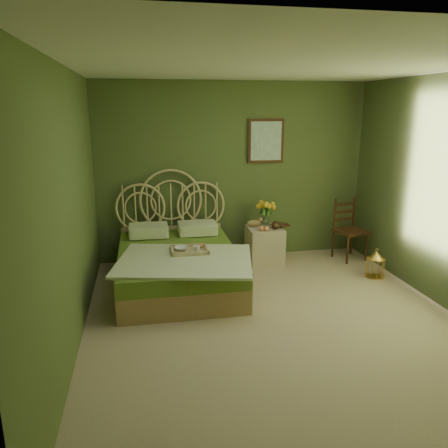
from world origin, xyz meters
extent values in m
plane|color=#C7AF90|center=(0.00, 0.00, 0.00)|extent=(4.50, 4.50, 0.00)
plane|color=silver|center=(0.00, 0.00, 2.60)|extent=(4.50, 4.50, 0.00)
plane|color=#4B5F32|center=(0.00, 2.25, 1.30)|extent=(4.00, 0.00, 4.00)
plane|color=#4B5F32|center=(-2.00, 0.00, 1.30)|extent=(0.00, 4.50, 4.50)
cube|color=#37200F|center=(0.48, 2.23, 1.75)|extent=(0.54, 0.03, 0.64)
cube|color=silver|center=(0.48, 2.21, 1.75)|extent=(0.46, 0.01, 0.56)
cube|color=tan|center=(-0.94, 1.18, 0.15)|extent=(1.46, 1.95, 0.29)
cube|color=olive|center=(-0.94, 1.18, 0.39)|extent=(1.46, 1.95, 0.19)
cube|color=white|center=(-0.89, 0.74, 0.50)|extent=(1.74, 1.46, 0.03)
cube|color=white|center=(-1.28, 1.86, 0.57)|extent=(0.54, 0.39, 0.16)
cube|color=white|center=(-0.60, 1.86, 0.57)|extent=(0.54, 0.39, 0.16)
cube|color=beige|center=(-0.80, 1.00, 0.51)|extent=(0.45, 0.35, 0.04)
ellipsoid|color=#B77A38|center=(-0.68, 1.09, 0.56)|extent=(0.12, 0.07, 0.05)
cube|color=beige|center=(0.38, 1.82, 0.27)|extent=(0.49, 0.49, 0.54)
cylinder|color=silver|center=(0.43, 1.94, 0.63)|extent=(0.10, 0.10, 0.18)
ellipsoid|color=tan|center=(0.25, 1.92, 0.59)|extent=(0.21, 0.11, 0.10)
sphere|color=#F78A60|center=(0.29, 1.67, 0.57)|extent=(0.07, 0.07, 0.07)
sphere|color=#F78A60|center=(0.35, 1.65, 0.57)|extent=(0.07, 0.07, 0.07)
cube|color=#37200F|center=(1.70, 1.76, 0.44)|extent=(0.48, 0.48, 0.04)
cylinder|color=#37200F|center=(1.53, 1.59, 0.22)|extent=(0.03, 0.03, 0.44)
cylinder|color=#37200F|center=(1.87, 1.59, 0.22)|extent=(0.03, 0.03, 0.44)
cylinder|color=#37200F|center=(1.53, 1.93, 0.22)|extent=(0.03, 0.03, 0.44)
cylinder|color=#37200F|center=(1.87, 1.93, 0.22)|extent=(0.03, 0.03, 0.44)
cube|color=#37200F|center=(1.70, 1.93, 0.68)|extent=(0.35, 0.11, 0.48)
cylinder|color=gold|center=(1.70, 1.00, 0.01)|extent=(0.24, 0.24, 0.01)
cylinder|color=gold|center=(1.70, 1.00, 0.13)|extent=(0.24, 0.24, 0.27)
cone|color=gold|center=(1.70, 1.00, 0.31)|extent=(0.24, 0.24, 0.10)
imported|color=#381E0F|center=(0.56, 1.84, 0.55)|extent=(0.25, 0.29, 0.02)
imported|color=#472819|center=(0.56, 1.84, 0.57)|extent=(0.23, 0.26, 0.02)
imported|color=white|center=(-0.90, 1.05, 0.55)|extent=(0.20, 0.20, 0.04)
imported|color=white|center=(-0.72, 0.94, 0.57)|extent=(0.09, 0.09, 0.08)
camera|label=1|loc=(-1.33, -4.06, 2.21)|focal=35.00mm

